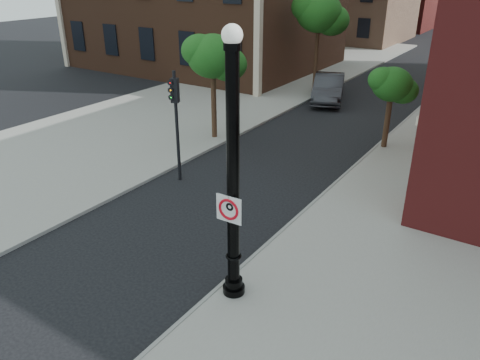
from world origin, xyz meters
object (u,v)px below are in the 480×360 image
Objects in this scene: traffic_signal_left at (176,109)px; no_parking_sign at (229,209)px; lamppost at (233,187)px; parked_car at (328,88)px; traffic_signal_right at (436,94)px.

no_parking_sign is at bearing -59.96° from traffic_signal_left.
lamppost is 1.56× the size of traffic_signal_left.
traffic_signal_left is (-0.09, -13.69, 2.01)m from parked_car.
traffic_signal_left is at bearing 137.62° from no_parking_sign.
lamppost reaches higher than no_parking_sign.
lamppost reaches higher than traffic_signal_right.
lamppost is 19.22m from parked_car.
parked_car is at bearing 105.88° from traffic_signal_right.
traffic_signal_right reaches higher than traffic_signal_left.
traffic_signal_left reaches higher than parked_car.
no_parking_sign is at bearing -91.43° from lamppost.
lamppost is 0.50m from no_parking_sign.
traffic_signal_left is at bearing -110.37° from parked_car.
traffic_signal_right is (2.32, 8.64, 0.58)m from lamppost.
traffic_signal_right is at bearing 74.97° from lamppost.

